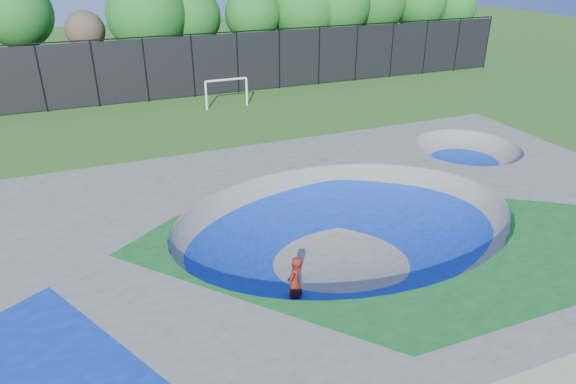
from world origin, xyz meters
The scene contains 7 objects.
ground centered at (0.00, 0.00, 0.00)m, with size 120.00×120.00×0.00m, color #2B5C19.
skate_deck centered at (0.00, 0.00, 0.75)m, with size 22.00×14.00×1.50m, color gray.
skater centered at (-2.50, -1.75, 0.80)m, with size 0.59×0.38×1.61m, color red.
skateboard centered at (-2.50, -1.75, 0.03)m, with size 0.78×0.22×0.05m, color black.
soccer_goal centered at (1.28, 17.82, 1.22)m, with size 2.68×0.12×1.77m.
fence centered at (0.00, 21.00, 2.10)m, with size 48.09×0.09×4.04m.
treeline centered at (-2.92, 26.03, 4.95)m, with size 52.51×7.61×8.34m.
Camera 1 is at (-6.97, -12.18, 8.94)m, focal length 32.00 mm.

